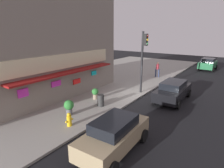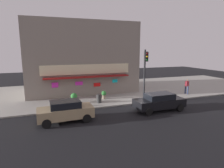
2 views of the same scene
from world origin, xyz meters
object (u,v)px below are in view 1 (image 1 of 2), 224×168
potted_plant_by_doorway (69,106)px  parked_car_black (173,90)px  potted_plant_by_window (95,93)px  parked_car_tan (114,134)px  fire_hydrant (69,120)px  pedestrian (158,69)px  trash_can (101,100)px  parked_car_green (208,64)px  traffic_light (143,54)px

potted_plant_by_doorway → parked_car_black: size_ratio=0.22×
potted_plant_by_window → parked_car_tan: parked_car_tan is taller
fire_hydrant → pedestrian: size_ratio=0.44×
parked_car_black → parked_car_tan: size_ratio=1.09×
pedestrian → parked_car_tan: (-14.37, -3.75, -0.29)m
trash_can → potted_plant_by_window: bearing=54.5°
potted_plant_by_window → parked_car_tan: size_ratio=0.21×
potted_plant_by_doorway → parked_car_black: 8.13m
trash_can → parked_car_green: 19.99m
fire_hydrant → trash_can: trash_can is taller
trash_can → potted_plant_by_window: 1.57m
trash_can → parked_car_green: bearing=-11.1°
trash_can → potted_plant_by_doorway: size_ratio=0.84×
fire_hydrant → parked_car_black: parked_car_black is taller
trash_can → potted_plant_by_window: (0.91, 1.27, 0.07)m
parked_car_black → parked_car_tan: bearing=179.4°
pedestrian → potted_plant_by_window: (-9.87, 1.16, -0.49)m
fire_hydrant → parked_car_black: bearing=-23.2°
traffic_light → pedestrian: traffic_light is taller
fire_hydrant → trash_can: (3.33, 0.37, 0.04)m
potted_plant_by_doorway → parked_car_tan: (-1.25, -4.34, 0.10)m
potted_plant_by_window → parked_car_black: parked_car_black is taller
trash_can → fire_hydrant: bearing=-173.7°
trash_can → potted_plant_by_doorway: 2.45m
parked_car_green → parked_car_tan: size_ratio=0.97×
fire_hydrant → parked_car_green: bearing=-8.7°
potted_plant_by_window → parked_car_tan: (-4.50, -4.90, 0.20)m
trash_can → potted_plant_by_window: potted_plant_by_window is taller
fire_hydrant → potted_plant_by_doorway: 1.47m
fire_hydrant → potted_plant_by_doorway: (0.98, 1.07, 0.21)m
potted_plant_by_window → traffic_light: bearing=-32.4°
parked_car_tan → parked_car_green: bearing=-0.6°
parked_car_black → parked_car_tan: 8.07m
pedestrian → fire_hydrant: bearing=-178.0°
potted_plant_by_doorway → parked_car_green: size_ratio=0.25×
potted_plant_by_window → parked_car_green: (18.71, -5.14, 0.24)m
pedestrian → potted_plant_by_window: size_ratio=2.06×
fire_hydrant → traffic_light: bearing=-4.7°
parked_car_tan → potted_plant_by_doorway: bearing=73.9°
trash_can → potted_plant_by_doorway: bearing=163.3°
traffic_light → fire_hydrant: (-7.83, 0.64, -2.94)m
potted_plant_by_doorway → potted_plant_by_window: size_ratio=1.16×
fire_hydrant → pedestrian: pedestrian is taller
traffic_light → potted_plant_by_window: traffic_light is taller
traffic_light → pedestrian: (6.28, 1.12, -2.34)m
parked_car_tan → potted_plant_by_window: bearing=47.5°
parked_car_black → parked_car_green: 15.13m
fire_hydrant → parked_car_tan: size_ratio=0.19×
traffic_light → potted_plant_by_doorway: bearing=166.0°
pedestrian → potted_plant_by_window: 9.95m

